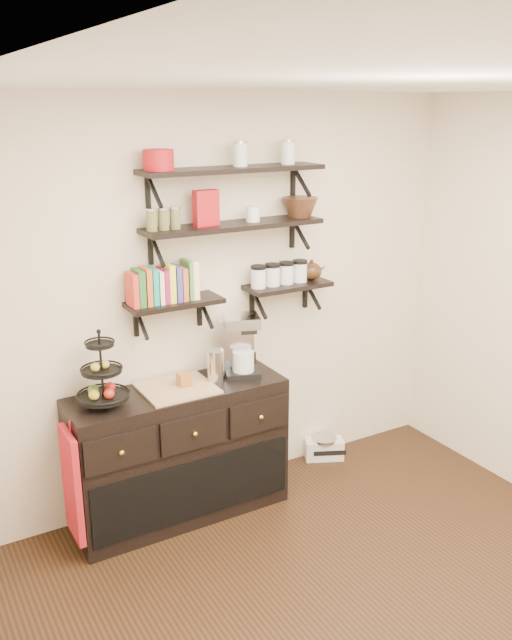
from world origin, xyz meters
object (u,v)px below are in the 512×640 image
(sideboard, at_px, (179,453))
(radio, at_px, (324,448))
(coffee_maker, at_px, (240,346))
(fruit_stand, at_px, (103,381))

(sideboard, distance_m, radio, 1.32)
(coffee_maker, bearing_deg, sideboard, -157.08)
(sideboard, height_order, fruit_stand, fruit_stand)
(fruit_stand, distance_m, radio, 1.99)
(sideboard, bearing_deg, radio, 5.82)
(sideboard, relative_size, radio, 4.30)
(sideboard, relative_size, fruit_stand, 3.06)
(coffee_maker, relative_size, radio, 1.27)
(sideboard, height_order, coffee_maker, coffee_maker)
(fruit_stand, bearing_deg, sideboard, -0.37)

